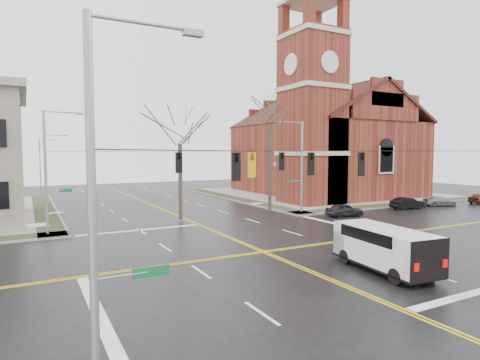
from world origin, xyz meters
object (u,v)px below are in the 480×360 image
signal_pole_sw (100,206)px  tree_ne (270,121)px  signal_pole_nw (48,168)px  church (321,136)px  parked_car_c (440,201)px  streetlight_north_b (41,163)px  cargo_van (381,245)px  parked_car_b (407,203)px  streetlight_north_a (47,167)px  signal_pole_ne (300,164)px  tree_nw_near (180,139)px  parked_car_a (345,210)px

signal_pole_sw → tree_ne: 32.80m
signal_pole_nw → church: bearing=20.2°
church → parked_car_c: bearing=-75.7°
signal_pole_nw → streetlight_north_b: 36.51m
cargo_van → streetlight_north_b: bearing=110.9°
streetlight_north_b → signal_pole_nw: bearing=-91.0°
parked_car_b → parked_car_c: parked_car_b is taller
parked_car_b → parked_car_c: 5.41m
streetlight_north_b → tree_ne: 39.88m
streetlight_north_a → streetlight_north_b: size_ratio=1.00×
signal_pole_ne → streetlight_north_b: (-21.97, 36.50, -0.48)m
signal_pole_ne → signal_pole_nw: size_ratio=1.00×
parked_car_b → tree_ne: size_ratio=0.30×
signal_pole_nw → cargo_van: size_ratio=1.48×
streetlight_north_b → tree_nw_near: bearing=-74.1°
signal_pole_nw → parked_car_a: signal_pole_nw is taller
parked_car_c → tree_ne: size_ratio=0.29×
signal_pole_sw → parked_car_c: signal_pole_sw is taller
streetlight_north_b → cargo_van: bearing=-75.4°
signal_pole_nw → streetlight_north_a: size_ratio=1.12×
parked_car_a → parked_car_b: size_ratio=0.95×
signal_pole_sw → parked_car_a: bearing=37.6°
church → streetlight_north_b: church is taller
signal_pole_sw → tree_ne: bearing=50.9°
streetlight_north_a → parked_car_b: streetlight_north_a is taller
signal_pole_ne → cargo_van: 19.63m
streetlight_north_b → cargo_van: (14.07, -54.10, -3.15)m
signal_pole_sw → streetlight_north_b: bearing=89.4°
signal_pole_sw → cargo_van: bearing=20.1°
signal_pole_ne → parked_car_a: signal_pole_ne is taller
signal_pole_nw → streetlight_north_a: bearing=87.7°
streetlight_north_a → streetlight_north_b: same height
streetlight_north_a → tree_nw_near: tree_nw_near is taller
streetlight_north_b → cargo_van: streetlight_north_b is taller
parked_car_c → signal_pole_sw: bearing=141.3°
church → signal_pole_ne: 19.22m
signal_pole_sw → parked_car_a: size_ratio=2.46×
signal_pole_nw → tree_nw_near: bearing=8.1°
parked_car_a → parked_car_c: bearing=-77.8°
cargo_van → tree_ne: size_ratio=0.47×
signal_pole_nw → parked_car_b: 35.19m
signal_pole_ne → signal_pole_sw: bearing=-134.6°
parked_car_c → tree_nw_near: bearing=106.2°
parked_car_a → church: bearing=-22.8°
signal_pole_nw → tree_ne: bearing=6.2°
church → parked_car_c: church is taller
signal_pole_ne → cargo_van: bearing=-114.2°
church → streetlight_north_b: size_ratio=3.44×
streetlight_north_b → cargo_van: 55.99m
cargo_van → parked_car_b: bearing=42.6°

